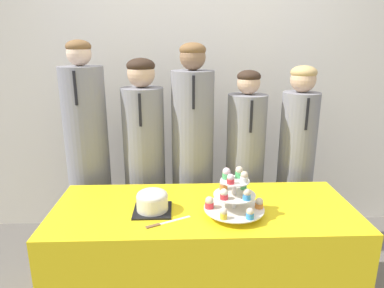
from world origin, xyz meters
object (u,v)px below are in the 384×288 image
cake_knife (161,224)px  student_1 (145,169)px  cupcake_stand (234,195)px  student_3 (244,173)px  student_4 (295,169)px  student_0 (89,163)px  student_2 (193,163)px  round_cake (152,201)px

cake_knife → student_1: student_1 is taller
cupcake_stand → student_3: student_3 is taller
cake_knife → student_4: student_4 is taller
student_1 → student_4: student_1 is taller
student_1 → cake_knife: bearing=-78.7°
cake_knife → student_0: student_0 is taller
student_2 → cake_knife: bearing=-103.8°
round_cake → student_4: bearing=32.2°
student_2 → student_4: 0.77m
round_cake → student_4: size_ratio=0.14×
cupcake_stand → student_3: size_ratio=0.23×
student_4 → round_cake: bearing=-147.8°
student_0 → student_2: 0.76m
cake_knife → round_cake: bearing=83.4°
cupcake_stand → student_2: student_2 is taller
student_2 → student_3: student_2 is taller
student_4 → cupcake_stand: bearing=-129.3°
student_1 → student_0: bearing=180.0°
student_3 → student_0: bearing=180.0°
student_0 → cake_knife: bearing=-54.5°
cake_knife → student_1: (-0.16, 0.79, 0.01)m
student_0 → student_3: size_ratio=1.14×
student_1 → student_3: size_ratio=1.06×
round_cake → student_1: 0.65m
student_0 → student_2: size_ratio=1.01×
cake_knife → student_0: 0.98m
student_1 → student_4: (1.12, -0.00, -0.02)m
round_cake → student_1: size_ratio=0.14×
round_cake → student_4: (1.02, 0.64, -0.07)m
student_3 → round_cake: bearing=-134.8°
cupcake_stand → student_1: bearing=128.0°
student_1 → student_4: 1.12m
student_1 → round_cake: bearing=-80.8°
student_2 → student_0: bearing=180.0°
student_3 → student_4: (0.38, -0.00, 0.03)m
student_0 → student_4: 1.53m
cake_knife → student_0: bearing=98.6°
round_cake → student_3: size_ratio=0.15×
round_cake → cupcake_stand: 0.45m
cake_knife → student_4: size_ratio=0.16×
student_0 → student_3: bearing=-0.0°
cupcake_stand → student_0: (-0.96, 0.70, -0.05)m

